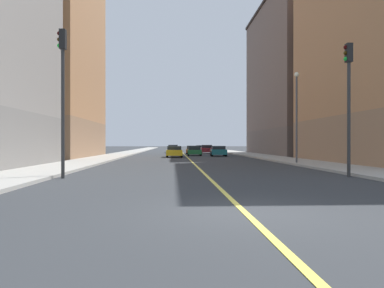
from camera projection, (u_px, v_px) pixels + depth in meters
The scene contains 16 objects.
ground_plane at pixel (245, 213), 8.82m from camera, with size 400.00×400.00×0.00m, color #2E3134.
sidewalk_left at pixel (242, 153), 58.22m from camera, with size 3.67×168.00×0.15m, color #9E9B93.
sidewalk_right at pixel (124, 154), 57.31m from camera, with size 3.67×168.00×0.15m, color #9E9B93.
lane_center_stripe at pixel (184, 154), 57.76m from camera, with size 0.16×154.00×0.01m, color #E5D14C.
building_left_mid at pixel (304, 79), 53.23m from camera, with size 12.05×23.18×21.17m.
building_right_midblock at pixel (38, 53), 42.48m from camera, with size 12.05×18.11×23.34m.
traffic_light_left_near at pixel (348, 91), 18.19m from camera, with size 0.40×0.32×6.39m.
traffic_light_right_near at pixel (63, 83), 17.50m from camera, with size 0.40×0.32×6.85m.
street_lamp_left_near at pixel (297, 108), 28.92m from camera, with size 0.36×0.36×6.87m.
car_silver at pixel (201, 149), 70.61m from camera, with size 2.02×4.55×1.26m.
car_orange at pixel (192, 150), 58.38m from camera, with size 1.89×4.17×1.26m.
car_white at pixel (173, 149), 66.11m from camera, with size 1.90×4.28×1.35m.
car_maroon at pixel (207, 149), 62.03m from camera, with size 2.11×4.61×1.35m.
car_green at pixel (194, 151), 50.26m from camera, with size 1.95×4.15×1.28m.
car_yellow at pixel (174, 152), 44.53m from camera, with size 1.88×4.13×1.30m.
car_teal at pixel (218, 151), 48.05m from camera, with size 2.08×4.14×1.29m.
Camera 1 is at (-1.68, -8.75, 1.62)m, focal length 35.65 mm.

